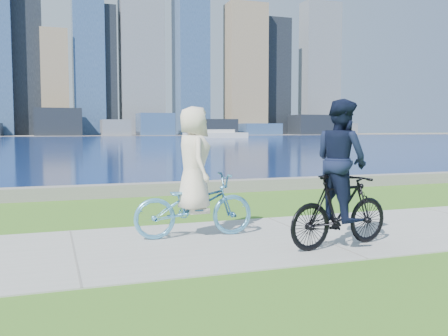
% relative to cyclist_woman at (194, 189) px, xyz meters
% --- Properties ---
extents(ground, '(320.00, 320.00, 0.00)m').
position_rel_cyclist_woman_xyz_m(ground, '(-2.03, -0.50, -0.86)').
color(ground, '#386B1C').
rests_on(ground, ground).
extents(concrete_path, '(80.00, 3.50, 0.02)m').
position_rel_cyclist_woman_xyz_m(concrete_path, '(-2.03, -0.50, -0.85)').
color(concrete_path, '#9A9B96').
rests_on(concrete_path, ground).
extents(seawall, '(90.00, 0.50, 0.35)m').
position_rel_cyclist_woman_xyz_m(seawall, '(-2.03, 5.70, -0.68)').
color(seawall, slate).
rests_on(seawall, ground).
extents(bay_water, '(320.00, 131.00, 0.01)m').
position_rel_cyclist_woman_xyz_m(bay_water, '(-2.03, 71.50, -0.86)').
color(bay_water, navy).
rests_on(bay_water, ground).
extents(far_shore, '(320.00, 30.00, 0.12)m').
position_rel_cyclist_woman_xyz_m(far_shore, '(-2.03, 129.50, -0.80)').
color(far_shore, slate).
rests_on(far_shore, ground).
extents(city_skyline, '(177.58, 21.95, 76.00)m').
position_rel_cyclist_woman_xyz_m(city_skyline, '(0.41, 129.02, 21.70)').
color(city_skyline, slate).
rests_on(city_skyline, ground).
extents(ferry_far, '(12.23, 3.49, 1.66)m').
position_rel_cyclist_woman_xyz_m(ferry_far, '(27.89, 83.06, -0.17)').
color(ferry_far, silver).
rests_on(ferry_far, ground).
extents(cyclist_woman, '(0.78, 2.12, 2.26)m').
position_rel_cyclist_woman_xyz_m(cyclist_woman, '(0.00, 0.00, 0.00)').
color(cyclist_woman, '#54A0CD').
rests_on(cyclist_woman, ground).
extents(cyclist_man, '(0.87, 2.00, 2.34)m').
position_rel_cyclist_woman_xyz_m(cyclist_man, '(1.99, -1.48, 0.14)').
color(cyclist_man, black).
rests_on(cyclist_man, ground).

